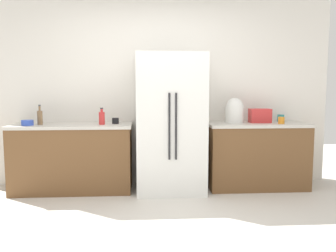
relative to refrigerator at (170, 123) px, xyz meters
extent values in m
plane|color=beige|center=(-0.16, -1.39, -0.89)|extent=(9.76, 9.76, 0.00)
cube|color=silver|center=(-0.16, 0.43, 0.48)|extent=(4.88, 0.10, 2.74)
cube|color=brown|center=(-1.28, 0.07, -0.47)|extent=(1.52, 0.59, 0.84)
cube|color=beige|center=(-1.28, 0.07, -0.03)|extent=(1.55, 0.62, 0.04)
cube|color=brown|center=(1.18, 0.07, -0.47)|extent=(1.31, 0.59, 0.84)
cube|color=beige|center=(1.18, 0.07, -0.03)|extent=(1.34, 0.62, 0.04)
cube|color=white|center=(0.00, 0.00, 0.00)|extent=(0.88, 0.72, 1.78)
cylinder|color=#262628|center=(-0.04, -0.37, 0.00)|extent=(0.02, 0.02, 0.80)
cylinder|color=#262628|center=(0.04, -0.37, 0.00)|extent=(0.02, 0.02, 0.80)
cube|color=red|center=(1.22, 0.11, 0.09)|extent=(0.28, 0.17, 0.19)
cylinder|color=white|center=(0.88, 0.11, 0.10)|extent=(0.25, 0.25, 0.22)
sphere|color=white|center=(0.88, 0.11, 0.21)|extent=(0.23, 0.23, 0.23)
cylinder|color=red|center=(-0.88, 0.00, 0.07)|extent=(0.08, 0.08, 0.16)
cylinder|color=red|center=(-0.88, 0.00, 0.17)|extent=(0.03, 0.03, 0.04)
cylinder|color=#333338|center=(-0.88, 0.00, 0.20)|extent=(0.04, 0.04, 0.02)
cylinder|color=brown|center=(-1.67, 0.04, 0.08)|extent=(0.07, 0.07, 0.18)
cylinder|color=brown|center=(-1.67, 0.04, 0.20)|extent=(0.03, 0.03, 0.06)
cylinder|color=#333338|center=(-1.67, 0.04, 0.24)|extent=(0.03, 0.03, 0.02)
cylinder|color=orange|center=(1.45, -0.06, 0.04)|extent=(0.08, 0.08, 0.09)
cylinder|color=black|center=(-0.72, 0.09, 0.03)|extent=(0.09, 0.09, 0.08)
cylinder|color=teal|center=(1.57, 0.24, 0.04)|extent=(0.10, 0.10, 0.10)
cylinder|color=blue|center=(-1.80, -0.05, 0.02)|extent=(0.15, 0.15, 0.07)
camera|label=1|loc=(-0.33, -4.47, 0.46)|focal=37.03mm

